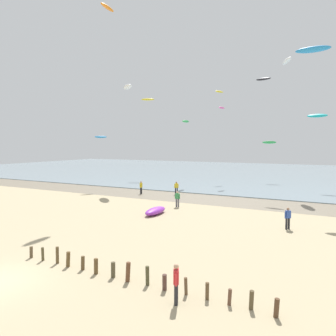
% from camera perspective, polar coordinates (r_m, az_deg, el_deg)
% --- Properties ---
extents(wet_sand_strip, '(120.00, 6.75, 0.01)m').
position_cam_1_polar(wet_sand_strip, '(38.71, 5.29, -5.53)').
color(wet_sand_strip, '#7A6D59').
rests_on(wet_sand_strip, ground).
extents(sea, '(160.00, 70.00, 0.10)m').
position_cam_1_polar(sea, '(75.41, 16.21, -0.82)').
color(sea, '#7F939E').
rests_on(sea, ground).
extents(groyne_near, '(13.95, 0.36, 0.96)m').
position_cam_1_polar(groyne_near, '(16.28, -7.74, -18.27)').
color(groyne_near, brown).
rests_on(groyne_near, ground).
extents(person_nearest_camera, '(0.35, 0.53, 1.71)m').
position_cam_1_polar(person_nearest_camera, '(13.87, 1.49, -20.05)').
color(person_nearest_camera, '#232328').
rests_on(person_nearest_camera, ground).
extents(person_mid_beach, '(0.24, 0.57, 1.71)m').
position_cam_1_polar(person_mid_beach, '(42.04, -4.91, -3.48)').
color(person_mid_beach, '#232328').
rests_on(person_mid_beach, ground).
extents(person_by_waterline, '(0.44, 0.42, 1.71)m').
position_cam_1_polar(person_by_waterline, '(26.50, 20.93, -8.42)').
color(person_by_waterline, '#232328').
rests_on(person_by_waterline, ground).
extents(person_left_flank, '(0.53, 0.34, 1.71)m').
position_cam_1_polar(person_left_flank, '(41.55, 1.53, -3.56)').
color(person_left_flank, '#232328').
rests_on(person_left_flank, ground).
extents(person_right_flank, '(0.57, 0.25, 1.71)m').
position_cam_1_polar(person_right_flank, '(33.27, 1.72, -5.55)').
color(person_right_flank, '#4C4C56').
rests_on(person_right_flank, ground).
extents(grounded_kite, '(1.20, 3.26, 0.65)m').
position_cam_1_polar(grounded_kite, '(30.04, -2.31, -7.79)').
color(grounded_kite, purple).
rests_on(grounded_kite, ground).
extents(kite_aloft_0, '(1.49, 1.92, 0.36)m').
position_cam_1_polar(kite_aloft_0, '(47.18, -12.12, 5.54)').
color(kite_aloft_0, '#2384D1').
extents(kite_aloft_1, '(2.25, 3.61, 0.94)m').
position_cam_1_polar(kite_aloft_1, '(49.13, 20.79, 17.74)').
color(kite_aloft_1, white).
extents(kite_aloft_2, '(3.27, 3.30, 0.60)m').
position_cam_1_polar(kite_aloft_2, '(48.07, -7.34, 14.41)').
color(kite_aloft_2, white).
extents(kite_aloft_3, '(3.46, 1.26, 0.66)m').
position_cam_1_polar(kite_aloft_3, '(37.78, 24.83, 18.96)').
color(kite_aloft_3, '#2384D1').
extents(kite_aloft_4, '(2.83, 1.08, 0.80)m').
position_cam_1_polar(kite_aloft_4, '(51.74, 25.48, 8.58)').
color(kite_aloft_4, '#19B2B7').
extents(kite_aloft_5, '(1.06, 2.44, 0.68)m').
position_cam_1_polar(kite_aloft_5, '(39.31, -10.97, 26.73)').
color(kite_aloft_5, orange).
extents(kite_aloft_6, '(0.90, 1.92, 0.38)m').
position_cam_1_polar(kite_aloft_6, '(52.75, 9.71, 10.73)').
color(kite_aloft_6, '#E54C99').
extents(kite_aloft_7, '(2.08, 1.04, 0.58)m').
position_cam_1_polar(kite_aloft_7, '(44.91, 16.94, 15.22)').
color(kite_aloft_7, black).
extents(kite_aloft_8, '(0.88, 2.37, 0.45)m').
position_cam_1_polar(kite_aloft_8, '(50.83, 3.24, 8.46)').
color(kite_aloft_8, green).
extents(kite_aloft_9, '(2.45, 1.29, 0.68)m').
position_cam_1_polar(kite_aloft_9, '(57.44, 17.93, 4.46)').
color(kite_aloft_9, green).
extents(kite_aloft_10, '(2.75, 1.83, 0.44)m').
position_cam_1_polar(kite_aloft_10, '(63.69, -3.69, 12.33)').
color(kite_aloft_10, yellow).
extents(kite_aloft_12, '(1.51, 2.06, 0.57)m').
position_cam_1_polar(kite_aloft_12, '(60.67, 9.30, 13.53)').
color(kite_aloft_12, yellow).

